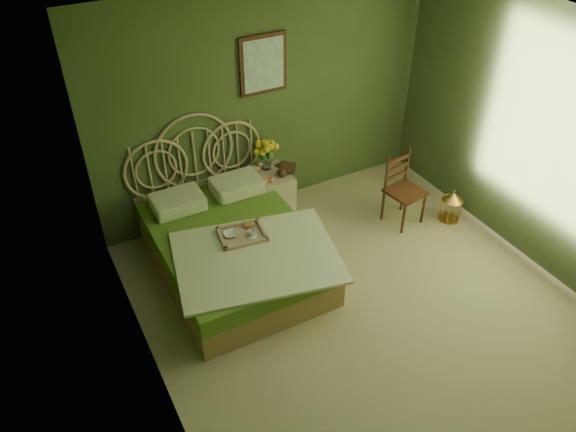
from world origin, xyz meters
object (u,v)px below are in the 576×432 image
bed (232,245)px  birdcage (451,206)px  nightstand (268,188)px  chair (402,184)px

bed → birdcage: (2.58, -0.42, -0.12)m
nightstand → birdcage: 2.15m
birdcage → bed: bearing=170.8°
birdcage → chair: bearing=149.3°
chair → birdcage: size_ratio=2.35×
chair → birdcage: bearing=-39.4°
nightstand → birdcage: size_ratio=2.66×
chair → nightstand: bearing=139.3°
bed → nightstand: bed is taller
chair → birdcage: 0.67m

